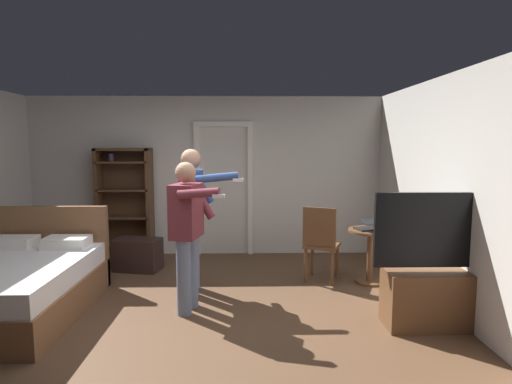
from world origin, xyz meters
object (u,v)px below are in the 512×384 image
at_px(tv_flatscreen, 435,286).
at_px(bed, 15,285).
at_px(bottle_on_table, 384,223).
at_px(person_striped_shirt, 193,210).
at_px(wooden_chair, 321,241).
at_px(person_blue_shirt, 188,227).
at_px(suitcase_dark, 138,254).
at_px(laptop, 371,226).
at_px(side_table, 370,248).
at_px(bookshelf, 125,199).

bearing_deg(tv_flatscreen, bed, 174.52).
relative_size(bottle_on_table, person_striped_shirt, 0.14).
distance_m(wooden_chair, person_blue_shirt, 1.86).
height_order(person_blue_shirt, suitcase_dark, person_blue_shirt).
distance_m(bottle_on_table, person_blue_shirt, 2.47).
distance_m(laptop, wooden_chair, 0.65).
distance_m(bed, tv_flatscreen, 4.31).
relative_size(bed, suitcase_dark, 3.09).
height_order(wooden_chair, person_blue_shirt, person_blue_shirt).
xyz_separation_m(laptop, bottle_on_table, (0.16, -0.04, 0.05)).
xyz_separation_m(laptop, suitcase_dark, (-3.11, 0.67, -0.53)).
bearing_deg(bed, bottle_on_table, 11.08).
xyz_separation_m(side_table, suitcase_dark, (-3.13, 0.62, -0.24)).
bearing_deg(bed, laptop, 12.03).
bearing_deg(bottle_on_table, person_blue_shirt, -161.63).
bearing_deg(bookshelf, bed, -103.65).
xyz_separation_m(bookshelf, person_blue_shirt, (1.28, -2.20, -0.01)).
bearing_deg(side_table, tv_flatscreen, -78.72).
distance_m(bed, laptop, 4.12).
relative_size(bookshelf, bottle_on_table, 6.90).
height_order(side_table, person_striped_shirt, person_striped_shirt).
bearing_deg(bookshelf, tv_flatscreen, -35.34).
relative_size(bookshelf, laptop, 4.26).
xyz_separation_m(bookshelf, person_striped_shirt, (1.27, -1.63, 0.08)).
bearing_deg(side_table, person_striped_shirt, -172.70).
bearing_deg(person_blue_shirt, wooden_chair, 30.14).
relative_size(tv_flatscreen, bottle_on_table, 5.35).
distance_m(bookshelf, bottle_on_table, 3.90).
xyz_separation_m(bed, tv_flatscreen, (4.29, -0.41, 0.11)).
xyz_separation_m(side_table, wooden_chair, (-0.63, 0.06, 0.08)).
height_order(bookshelf, suitcase_dark, bookshelf).
bearing_deg(side_table, person_blue_shirt, -158.72).
relative_size(laptop, wooden_chair, 0.41).
distance_m(bookshelf, person_striped_shirt, 2.07).
height_order(laptop, person_striped_shirt, person_striped_shirt).
xyz_separation_m(laptop, person_blue_shirt, (-2.19, -0.82, 0.16)).
height_order(wooden_chair, suitcase_dark, wooden_chair).
height_order(bed, person_striped_shirt, person_striped_shirt).
bearing_deg(wooden_chair, suitcase_dark, 167.18).
height_order(tv_flatscreen, side_table, tv_flatscreen).
xyz_separation_m(bed, laptop, (4.01, 0.85, 0.45)).
xyz_separation_m(bed, wooden_chair, (3.40, 0.95, 0.24)).
relative_size(bed, wooden_chair, 1.96).
relative_size(bookshelf, person_blue_shirt, 1.07).
distance_m(bookshelf, tv_flatscreen, 4.62).
height_order(person_striped_shirt, suitcase_dark, person_striped_shirt).
distance_m(tv_flatscreen, side_table, 1.33).
xyz_separation_m(bottle_on_table, wooden_chair, (-0.77, 0.14, -0.26)).
xyz_separation_m(bottle_on_table, person_blue_shirt, (-2.34, -0.78, 0.11)).
bearing_deg(person_striped_shirt, wooden_chair, 12.09).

